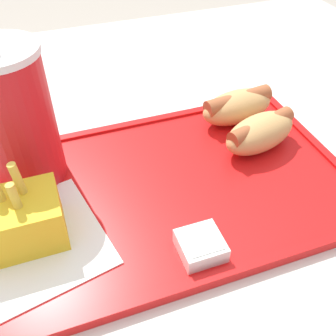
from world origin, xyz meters
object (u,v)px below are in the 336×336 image
(hot_dog_far, at_px, (237,106))
(fries_carton, at_px, (22,220))
(sauce_cup_mayo, at_px, (201,245))
(soda_cup, at_px, (15,118))
(hot_dog_near, at_px, (261,133))

(hot_dog_far, distance_m, fries_carton, 0.35)
(sauce_cup_mayo, bearing_deg, soda_cup, 130.14)
(hot_dog_near, distance_m, fries_carton, 0.33)
(hot_dog_near, xyz_separation_m, fries_carton, (-0.32, -0.05, 0.00))
(fries_carton, bearing_deg, sauce_cup_mayo, -25.21)
(hot_dog_far, relative_size, hot_dog_near, 0.96)
(fries_carton, distance_m, sauce_cup_mayo, 0.19)
(hot_dog_far, height_order, fries_carton, fries_carton)
(sauce_cup_mayo, bearing_deg, hot_dog_far, 54.53)
(hot_dog_near, relative_size, sauce_cup_mayo, 2.73)
(soda_cup, xyz_separation_m, hot_dog_near, (0.31, -0.05, -0.06))
(soda_cup, xyz_separation_m, fries_carton, (-0.01, -0.11, -0.06))
(soda_cup, height_order, hot_dog_far, soda_cup)
(soda_cup, xyz_separation_m, sauce_cup_mayo, (0.16, -0.19, -0.08))
(hot_dog_near, xyz_separation_m, sauce_cup_mayo, (-0.15, -0.14, -0.02))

